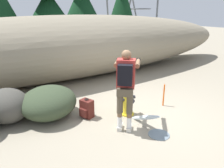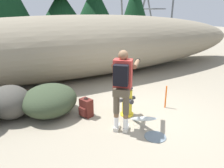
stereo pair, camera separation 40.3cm
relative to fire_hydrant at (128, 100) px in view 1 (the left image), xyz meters
name	(u,v)px [view 1 (the left image)]	position (x,y,z in m)	size (l,w,h in m)	color
ground_plane	(142,115)	(0.29, -0.21, -0.39)	(56.00, 56.00, 0.04)	gray
dirt_embankment	(75,47)	(0.29, 3.69, 0.77)	(15.96, 3.20, 2.28)	gray
fire_hydrant	(128,100)	(0.00, 0.00, 0.00)	(0.42, 0.37, 0.80)	yellow
hydrant_water_jet	(147,120)	(0.00, -0.71, -0.21)	(0.44, 1.17, 0.54)	silver
utility_worker	(126,81)	(-0.44, -0.49, 0.71)	(0.93, 0.98, 1.71)	beige
spare_backpack	(87,109)	(-0.90, 0.41, -0.15)	(0.34, 0.35, 0.47)	#511E19
boulder_large	(7,106)	(-2.50, 1.21, 0.02)	(1.07, 0.94, 0.78)	#44423B
boulder_mid	(49,102)	(-1.64, 0.93, 0.00)	(1.29, 1.40, 0.74)	#333F2A
pine_tree_center	(48,4)	(0.73, 8.01, 2.39)	(2.95, 2.95, 4.97)	#47331E
survey_stake	(164,95)	(1.11, -0.12, -0.07)	(0.04, 0.04, 0.60)	#E55914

